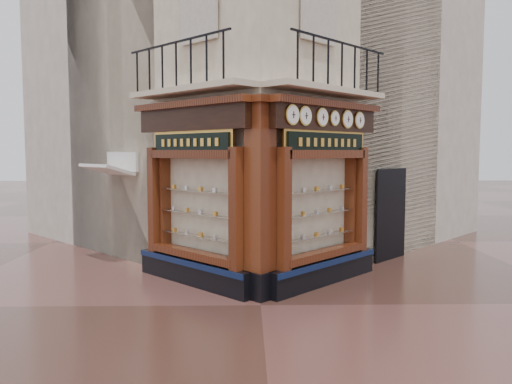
{
  "coord_description": "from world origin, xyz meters",
  "views": [
    {
      "loc": [
        -0.25,
        -9.24,
        2.92
      ],
      "look_at": [
        -0.05,
        2.0,
        1.99
      ],
      "focal_mm": 35.0,
      "sensor_mm": 36.0,
      "label": 1
    }
  ],
  "objects_px": {
    "corner_pilaster": "(260,201)",
    "signboard_left": "(191,142)",
    "clock_e": "(347,119)",
    "signboard_right": "(327,143)",
    "clock_b": "(305,116)",
    "clock_d": "(334,118)",
    "clock_c": "(322,117)",
    "clock_f": "(359,120)",
    "awning": "(109,263)",
    "clock_a": "(292,115)"
  },
  "relations": [
    {
      "from": "clock_a",
      "to": "clock_b",
      "type": "bearing_deg",
      "value": 0.0
    },
    {
      "from": "clock_a",
      "to": "signboard_right",
      "type": "relative_size",
      "value": 0.2
    },
    {
      "from": "corner_pilaster",
      "to": "signboard_left",
      "type": "xyz_separation_m",
      "value": [
        -1.46,
        1.01,
        1.15
      ]
    },
    {
      "from": "clock_e",
      "to": "signboard_right",
      "type": "bearing_deg",
      "value": 169.67
    },
    {
      "from": "clock_b",
      "to": "clock_f",
      "type": "distance_m",
      "value": 1.99
    },
    {
      "from": "corner_pilaster",
      "to": "clock_a",
      "type": "relative_size",
      "value": 9.86
    },
    {
      "from": "corner_pilaster",
      "to": "clock_d",
      "type": "height_order",
      "value": "corner_pilaster"
    },
    {
      "from": "signboard_left",
      "to": "clock_b",
      "type": "bearing_deg",
      "value": -151.66
    },
    {
      "from": "corner_pilaster",
      "to": "clock_b",
      "type": "relative_size",
      "value": 10.09
    },
    {
      "from": "clock_f",
      "to": "clock_d",
      "type": "bearing_deg",
      "value": 180.0
    },
    {
      "from": "clock_f",
      "to": "signboard_left",
      "type": "bearing_deg",
      "value": 145.43
    },
    {
      "from": "clock_a",
      "to": "clock_c",
      "type": "xyz_separation_m",
      "value": [
        0.68,
        0.68,
        -0.0
      ]
    },
    {
      "from": "signboard_right",
      "to": "awning",
      "type": "bearing_deg",
      "value": 113.07
    },
    {
      "from": "corner_pilaster",
      "to": "clock_f",
      "type": "distance_m",
      "value": 3.33
    },
    {
      "from": "clock_a",
      "to": "awning",
      "type": "bearing_deg",
      "value": 100.07
    },
    {
      "from": "clock_e",
      "to": "signboard_right",
      "type": "height_order",
      "value": "clock_e"
    },
    {
      "from": "clock_b",
      "to": "clock_d",
      "type": "height_order",
      "value": "clock_b"
    },
    {
      "from": "awning",
      "to": "clock_c",
      "type": "bearing_deg",
      "value": -160.35
    },
    {
      "from": "clock_a",
      "to": "signboard_left",
      "type": "xyz_separation_m",
      "value": [
        -2.09,
        0.99,
        -0.52
      ]
    },
    {
      "from": "corner_pilaster",
      "to": "signboard_right",
      "type": "distance_m",
      "value": 2.12
    },
    {
      "from": "clock_a",
      "to": "clock_f",
      "type": "relative_size",
      "value": 1.05
    },
    {
      "from": "clock_a",
      "to": "signboard_right",
      "type": "height_order",
      "value": "clock_a"
    },
    {
      "from": "signboard_left",
      "to": "signboard_right",
      "type": "relative_size",
      "value": 0.93
    },
    {
      "from": "clock_d",
      "to": "clock_e",
      "type": "bearing_deg",
      "value": 0.0
    },
    {
      "from": "clock_c",
      "to": "clock_e",
      "type": "relative_size",
      "value": 0.96
    },
    {
      "from": "clock_a",
      "to": "clock_d",
      "type": "distance_m",
      "value": 1.41
    },
    {
      "from": "corner_pilaster",
      "to": "clock_e",
      "type": "distance_m",
      "value": 2.92
    },
    {
      "from": "corner_pilaster",
      "to": "awning",
      "type": "distance_m",
      "value": 5.36
    },
    {
      "from": "signboard_left",
      "to": "signboard_right",
      "type": "distance_m",
      "value": 2.92
    },
    {
      "from": "corner_pilaster",
      "to": "awning",
      "type": "xyz_separation_m",
      "value": [
        -3.86,
        3.16,
        -1.95
      ]
    },
    {
      "from": "clock_f",
      "to": "corner_pilaster",
      "type": "bearing_deg",
      "value": 171.46
    },
    {
      "from": "clock_c",
      "to": "signboard_right",
      "type": "bearing_deg",
      "value": 18.8
    },
    {
      "from": "corner_pilaster",
      "to": "awning",
      "type": "height_order",
      "value": "corner_pilaster"
    },
    {
      "from": "corner_pilaster",
      "to": "clock_e",
      "type": "relative_size",
      "value": 9.75
    },
    {
      "from": "clock_c",
      "to": "signboard_right",
      "type": "height_order",
      "value": "clock_c"
    },
    {
      "from": "clock_a",
      "to": "clock_f",
      "type": "distance_m",
      "value": 2.39
    },
    {
      "from": "signboard_left",
      "to": "clock_a",
      "type": "bearing_deg",
      "value": -160.43
    },
    {
      "from": "clock_e",
      "to": "signboard_left",
      "type": "height_order",
      "value": "clock_e"
    },
    {
      "from": "clock_d",
      "to": "signboard_right",
      "type": "relative_size",
      "value": 0.16
    },
    {
      "from": "clock_d",
      "to": "corner_pilaster",
      "type": "bearing_deg",
      "value": 167.13
    },
    {
      "from": "corner_pilaster",
      "to": "clock_b",
      "type": "height_order",
      "value": "corner_pilaster"
    },
    {
      "from": "signboard_right",
      "to": "clock_b",
      "type": "bearing_deg",
      "value": -172.94
    },
    {
      "from": "clock_c",
      "to": "awning",
      "type": "xyz_separation_m",
      "value": [
        -5.17,
        2.45,
        -3.62
      ]
    },
    {
      "from": "clock_c",
      "to": "signboard_left",
      "type": "distance_m",
      "value": 2.84
    },
    {
      "from": "signboard_left",
      "to": "corner_pilaster",
      "type": "bearing_deg",
      "value": -169.75
    },
    {
      "from": "clock_a",
      "to": "clock_c",
      "type": "height_order",
      "value": "clock_a"
    },
    {
      "from": "clock_a",
      "to": "signboard_left",
      "type": "relative_size",
      "value": 0.21
    },
    {
      "from": "corner_pilaster",
      "to": "signboard_left",
      "type": "relative_size",
      "value": 2.08
    },
    {
      "from": "clock_a",
      "to": "clock_e",
      "type": "height_order",
      "value": "clock_e"
    },
    {
      "from": "awning",
      "to": "signboard_left",
      "type": "bearing_deg",
      "value": -176.73
    }
  ]
}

